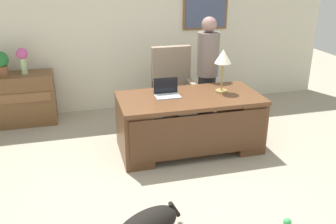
{
  "coord_description": "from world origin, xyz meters",
  "views": [
    {
      "loc": [
        -0.98,
        -3.54,
        2.34
      ],
      "look_at": [
        0.03,
        0.3,
        0.75
      ],
      "focal_mm": 39.65,
      "sensor_mm": 36.0,
      "label": 1
    }
  ],
  "objects_px": {
    "armchair": "(174,92)",
    "vase_with_flowers": "(22,58)",
    "potted_plant": "(1,62)",
    "person_standing": "(207,71)",
    "laptop": "(167,91)",
    "desk_lamp": "(223,59)",
    "desk": "(190,121)",
    "dog_toy_ball": "(287,222)",
    "credenza": "(7,100)"
  },
  "relations": [
    {
      "from": "desk_lamp",
      "to": "vase_with_flowers",
      "type": "xyz_separation_m",
      "value": [
        -2.6,
        1.43,
        -0.16
      ]
    },
    {
      "from": "vase_with_flowers",
      "to": "dog_toy_ball",
      "type": "relative_size",
      "value": 5.06
    },
    {
      "from": "credenza",
      "to": "laptop",
      "type": "bearing_deg",
      "value": -32.67
    },
    {
      "from": "desk_lamp",
      "to": "credenza",
      "type": "bearing_deg",
      "value": 153.82
    },
    {
      "from": "dog_toy_ball",
      "to": "laptop",
      "type": "bearing_deg",
      "value": 110.64
    },
    {
      "from": "armchair",
      "to": "potted_plant",
      "type": "relative_size",
      "value": 3.3
    },
    {
      "from": "desk",
      "to": "laptop",
      "type": "bearing_deg",
      "value": 155.54
    },
    {
      "from": "credenza",
      "to": "person_standing",
      "type": "height_order",
      "value": "person_standing"
    },
    {
      "from": "desk",
      "to": "armchair",
      "type": "xyz_separation_m",
      "value": [
        0.03,
        0.92,
        0.11
      ]
    },
    {
      "from": "potted_plant",
      "to": "person_standing",
      "type": "bearing_deg",
      "value": -14.66
    },
    {
      "from": "credenza",
      "to": "desk_lamp",
      "type": "relative_size",
      "value": 2.47
    },
    {
      "from": "laptop",
      "to": "potted_plant",
      "type": "height_order",
      "value": "potted_plant"
    },
    {
      "from": "laptop",
      "to": "desk_lamp",
      "type": "xyz_separation_m",
      "value": [
        0.74,
        -0.04,
        0.39
      ]
    },
    {
      "from": "desk",
      "to": "credenza",
      "type": "relative_size",
      "value": 1.3
    },
    {
      "from": "credenza",
      "to": "armchair",
      "type": "distance_m",
      "value": 2.56
    },
    {
      "from": "armchair",
      "to": "dog_toy_ball",
      "type": "relative_size",
      "value": 15.27
    },
    {
      "from": "vase_with_flowers",
      "to": "person_standing",
      "type": "bearing_deg",
      "value": -16.3
    },
    {
      "from": "desk",
      "to": "person_standing",
      "type": "height_order",
      "value": "person_standing"
    },
    {
      "from": "desk",
      "to": "credenza",
      "type": "xyz_separation_m",
      "value": [
        -2.45,
        1.52,
        -0.01
      ]
    },
    {
      "from": "person_standing",
      "to": "laptop",
      "type": "relative_size",
      "value": 5.16
    },
    {
      "from": "armchair",
      "to": "desk_lamp",
      "type": "xyz_separation_m",
      "value": [
        0.43,
        -0.83,
        0.68
      ]
    },
    {
      "from": "armchair",
      "to": "dog_toy_ball",
      "type": "xyz_separation_m",
      "value": [
        0.4,
        -2.67,
        -0.48
      ]
    },
    {
      "from": "credenza",
      "to": "person_standing",
      "type": "xyz_separation_m",
      "value": [
        2.96,
        -0.77,
        0.45
      ]
    },
    {
      "from": "desk",
      "to": "laptop",
      "type": "xyz_separation_m",
      "value": [
        -0.28,
        0.13,
        0.4
      ]
    },
    {
      "from": "potted_plant",
      "to": "dog_toy_ball",
      "type": "bearing_deg",
      "value": -48.66
    },
    {
      "from": "laptop",
      "to": "desk_lamp",
      "type": "height_order",
      "value": "desk_lamp"
    },
    {
      "from": "desk",
      "to": "desk_lamp",
      "type": "xyz_separation_m",
      "value": [
        0.46,
        0.09,
        0.79
      ]
    },
    {
      "from": "armchair",
      "to": "laptop",
      "type": "bearing_deg",
      "value": -111.5
    },
    {
      "from": "credenza",
      "to": "potted_plant",
      "type": "relative_size",
      "value": 3.94
    },
    {
      "from": "vase_with_flowers",
      "to": "desk_lamp",
      "type": "bearing_deg",
      "value": -28.86
    },
    {
      "from": "laptop",
      "to": "vase_with_flowers",
      "type": "bearing_deg",
      "value": 143.15
    },
    {
      "from": "vase_with_flowers",
      "to": "credenza",
      "type": "bearing_deg",
      "value": -179.75
    },
    {
      "from": "potted_plant",
      "to": "desk_lamp",
      "type": "bearing_deg",
      "value": -26.2
    },
    {
      "from": "armchair",
      "to": "desk_lamp",
      "type": "distance_m",
      "value": 1.16
    },
    {
      "from": "potted_plant",
      "to": "desk",
      "type": "bearing_deg",
      "value": -31.81
    },
    {
      "from": "desk_lamp",
      "to": "potted_plant",
      "type": "xyz_separation_m",
      "value": [
        -2.91,
        1.43,
        -0.21
      ]
    },
    {
      "from": "person_standing",
      "to": "dog_toy_ball",
      "type": "height_order",
      "value": "person_standing"
    },
    {
      "from": "laptop",
      "to": "potted_plant",
      "type": "bearing_deg",
      "value": 147.31
    },
    {
      "from": "person_standing",
      "to": "desk_lamp",
      "type": "bearing_deg",
      "value": -93.73
    },
    {
      "from": "person_standing",
      "to": "credenza",
      "type": "bearing_deg",
      "value": 165.36
    },
    {
      "from": "vase_with_flowers",
      "to": "laptop",
      "type": "bearing_deg",
      "value": -36.85
    },
    {
      "from": "desk_lamp",
      "to": "desk",
      "type": "bearing_deg",
      "value": -169.13
    },
    {
      "from": "laptop",
      "to": "credenza",
      "type": "bearing_deg",
      "value": 147.33
    },
    {
      "from": "credenza",
      "to": "dog_toy_ball",
      "type": "distance_m",
      "value": 4.37
    },
    {
      "from": "person_standing",
      "to": "potted_plant",
      "type": "bearing_deg",
      "value": 165.34
    },
    {
      "from": "vase_with_flowers",
      "to": "potted_plant",
      "type": "bearing_deg",
      "value": 180.0
    },
    {
      "from": "armchair",
      "to": "vase_with_flowers",
      "type": "bearing_deg",
      "value": 164.48
    },
    {
      "from": "credenza",
      "to": "desk_lamp",
      "type": "distance_m",
      "value": 3.34
    },
    {
      "from": "desk",
      "to": "desk_lamp",
      "type": "bearing_deg",
      "value": 10.87
    },
    {
      "from": "vase_with_flowers",
      "to": "dog_toy_ball",
      "type": "height_order",
      "value": "vase_with_flowers"
    }
  ]
}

